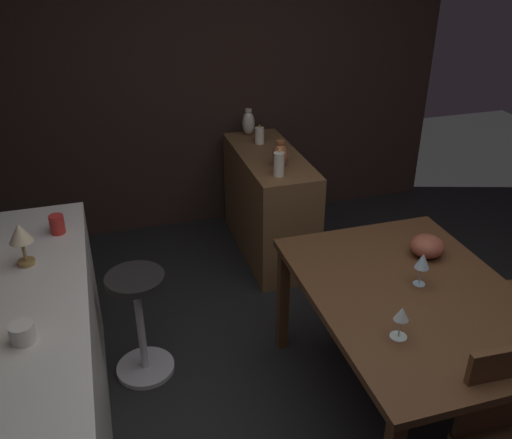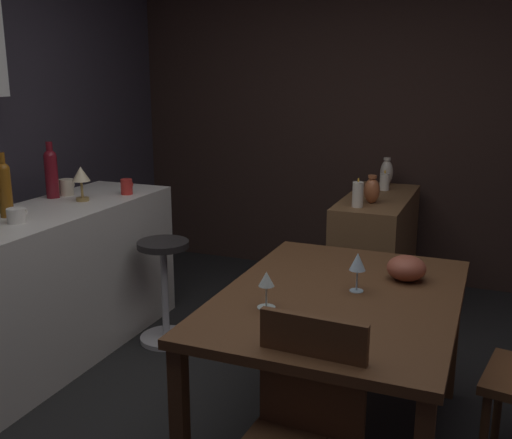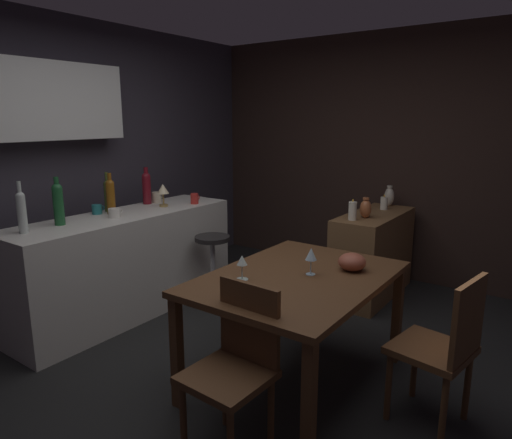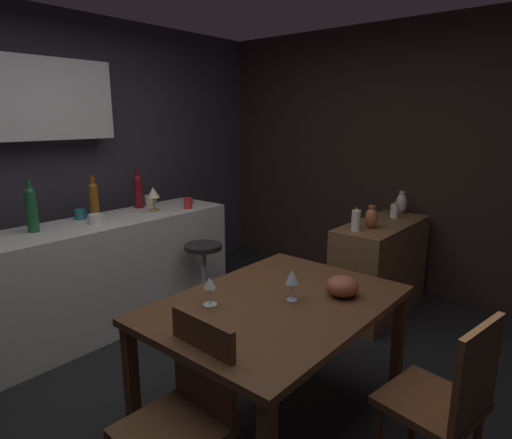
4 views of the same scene
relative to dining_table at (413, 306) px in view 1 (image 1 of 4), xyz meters
name	(u,v)px [view 1 (image 1 of 4)]	position (x,y,z in m)	size (l,w,h in m)	color
ground_plane	(341,432)	(-0.09, 0.37, -0.66)	(9.00, 9.00, 0.00)	black
wall_side_right	(182,71)	(2.46, 0.67, 0.64)	(0.10, 4.40, 2.60)	#33231E
dining_table	(413,306)	(0.00, 0.00, 0.00)	(1.38, 0.99, 0.74)	#56351E
kitchen_counter	(33,402)	(0.10, 1.80, -0.21)	(2.10, 0.60, 0.90)	silver
sideboard_cabinet	(269,204)	(1.75, 0.18, -0.25)	(1.10, 0.44, 0.82)	brown
bar_stool	(140,322)	(0.66, 1.28, -0.31)	(0.34, 0.34, 0.66)	#262323
wine_glass_left	(423,262)	(0.06, -0.06, 0.21)	(0.07, 0.07, 0.18)	silver
wine_glass_right	(401,316)	(-0.26, 0.24, 0.19)	(0.08, 0.08, 0.16)	silver
fruit_bowl	(427,246)	(0.29, -0.24, 0.14)	(0.18, 0.18, 0.12)	#9E4C38
cup_red	(57,224)	(0.82, 1.63, 0.29)	(0.11, 0.07, 0.10)	red
cup_white	(22,333)	(-0.03, 1.75, 0.28)	(0.13, 0.10, 0.08)	white
counter_lamp	(21,236)	(0.54, 1.77, 0.39)	(0.11, 0.11, 0.21)	#A58447
pillar_candle_tall	(279,164)	(1.36, 0.24, 0.24)	(0.07, 0.07, 0.19)	white
pillar_candle_short	(259,136)	(2.00, 0.18, 0.22)	(0.07, 0.07, 0.15)	white
vase_ceramic_ivory	(248,123)	(2.21, 0.21, 0.26)	(0.10, 0.10, 0.21)	beige
vase_copper	(280,154)	(1.52, 0.18, 0.25)	(0.11, 0.11, 0.19)	#B26038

